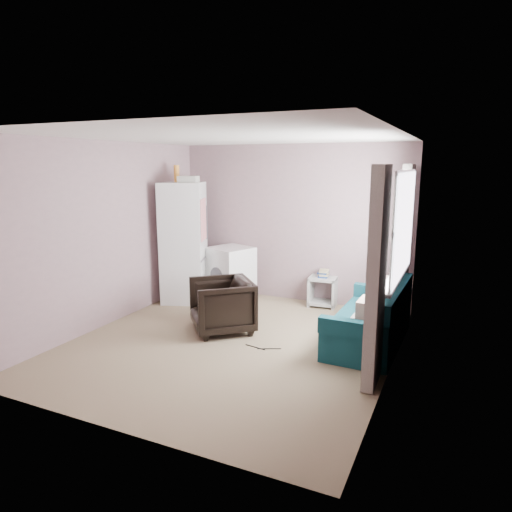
# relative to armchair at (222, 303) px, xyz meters

# --- Properties ---
(room) EXTENTS (3.84, 4.24, 2.54)m
(room) POSITION_rel_armchair_xyz_m (0.34, -0.31, 0.86)
(room) COLOR #867257
(room) RESTS_ON ground
(armchair) EXTENTS (1.03, 1.04, 0.78)m
(armchair) POSITION_rel_armchair_xyz_m (0.00, 0.00, 0.00)
(armchair) COLOR black
(armchair) RESTS_ON ground
(fridge) EXTENTS (0.85, 0.85, 2.17)m
(fridge) POSITION_rel_armchair_xyz_m (-1.22, 0.98, 0.58)
(fridge) COLOR silver
(fridge) RESTS_ON ground
(washing_machine) EXTENTS (0.78, 0.78, 0.86)m
(washing_machine) POSITION_rel_armchair_xyz_m (-0.59, 1.38, 0.06)
(washing_machine) COLOR silver
(washing_machine) RESTS_ON ground
(side_table) EXTENTS (0.45, 0.45, 0.57)m
(side_table) POSITION_rel_armchair_xyz_m (0.90, 1.65, -0.12)
(side_table) COLOR #979794
(side_table) RESTS_ON ground
(sofa) EXTENTS (0.81, 1.72, 0.76)m
(sofa) POSITION_rel_armchair_xyz_m (1.91, 0.38, -0.11)
(sofa) COLOR #10434D
(sofa) RESTS_ON ground
(window_dressing) EXTENTS (0.17, 2.62, 2.18)m
(window_dressing) POSITION_rel_armchair_xyz_m (2.10, 0.39, 0.72)
(window_dressing) COLOR white
(window_dressing) RESTS_ON ground
(floor_cables) EXTENTS (0.45, 0.13, 0.01)m
(floor_cables) POSITION_rel_armchair_xyz_m (0.73, -0.32, -0.38)
(floor_cables) COLOR black
(floor_cables) RESTS_ON ground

